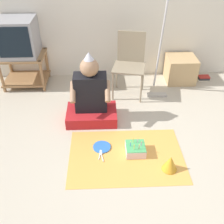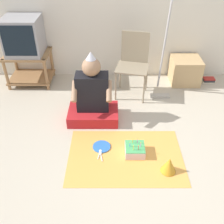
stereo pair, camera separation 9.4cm
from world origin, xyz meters
The scene contains 14 objects.
ground_plane centered at (0.00, 0.00, 0.00)m, with size 16.00×16.00×0.00m, color #BCB29E.
tv_stand centered at (-1.57, 1.85, 0.29)m, with size 0.64×0.51×0.48m.
tv centered at (-1.57, 1.85, 0.74)m, with size 0.50×0.49×0.52m.
folding_chair centered at (-0.02, 1.55, 0.51)m, with size 0.50×0.47×0.88m.
cardboard_box_stack centered at (0.81, 1.86, 0.19)m, with size 0.43×0.42×0.39m.
dust_mop centered at (0.37, 1.49, 0.40)m, with size 0.28×0.30×1.33m.
book_pile centered at (1.20, 1.85, 0.03)m, with size 0.20×0.13×0.07m.
person_seated centered at (-0.55, 0.92, 0.30)m, with size 0.62×0.42×0.90m.
party_cloth centered at (-0.17, 0.23, 0.00)m, with size 1.23×0.84×0.01m.
birthday_cake centered at (-0.07, 0.27, 0.06)m, with size 0.21×0.21×0.16m.
party_hat_blue centered at (0.25, 0.02, 0.09)m, with size 0.16×0.16×0.17m.
paper_plate centered at (-0.43, 0.37, 0.01)m, with size 0.20×0.20×0.01m.
plastic_spoon_near centered at (-0.45, 0.28, 0.01)m, with size 0.05×0.14×0.01m.
plastic_spoon_far centered at (-0.44, 0.25, 0.01)m, with size 0.05×0.14×0.01m.
Camera 1 is at (-0.41, -1.77, 2.06)m, focal length 42.00 mm.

